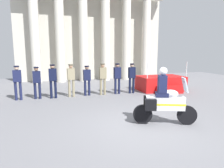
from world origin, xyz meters
TOP-DOWN VIEW (x-y plane):
  - ground_plane at (0.00, 0.00)m, footprint 28.00×28.00m
  - colonnade_backdrop at (0.59, 11.10)m, footprint 12.33×1.56m
  - reviewing_stand at (3.65, 5.27)m, footprint 2.73×2.20m
  - officer_in_row_0 at (-4.45, 4.99)m, footprint 0.40×0.25m
  - officer_in_row_1 at (-3.56, 5.01)m, footprint 0.40×0.25m
  - officer_in_row_2 at (-2.78, 4.92)m, footprint 0.40×0.25m
  - officer_in_row_3 at (-1.85, 5.00)m, footprint 0.40×0.25m
  - officer_in_row_4 at (-1.00, 5.08)m, footprint 0.40×0.25m
  - officer_in_row_5 at (-0.13, 5.01)m, footprint 0.40×0.25m
  - officer_in_row_6 at (0.72, 5.04)m, footprint 0.40×0.25m
  - officer_in_row_7 at (1.57, 4.97)m, footprint 0.40×0.25m
  - motorcycle_with_rider at (0.68, 0.00)m, footprint 2.00×1.00m

SIDE VIEW (x-z plane):
  - ground_plane at x=0.00m, z-range 0.00..0.00m
  - reviewing_stand at x=3.65m, z-range -0.47..1.31m
  - motorcycle_with_rider at x=0.68m, z-range -0.16..1.74m
  - officer_in_row_1 at x=-3.56m, z-range 0.15..1.79m
  - officer_in_row_4 at x=-1.00m, z-range 0.15..1.79m
  - officer_in_row_0 at x=-4.45m, z-range 0.16..1.87m
  - officer_in_row_7 at x=1.57m, z-range 0.16..1.88m
  - officer_in_row_6 at x=0.72m, z-range 0.16..1.89m
  - officer_in_row_3 at x=-1.85m, z-range 0.16..1.90m
  - officer_in_row_5 at x=-0.13m, z-range 0.16..1.90m
  - officer_in_row_2 at x=-2.78m, z-range 0.16..1.91m
  - colonnade_backdrop at x=0.59m, z-range 0.07..8.16m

